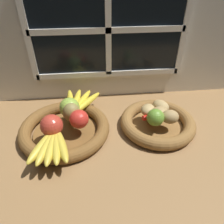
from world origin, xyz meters
The scene contains 16 objects.
ground_plane centered at (0.00, 0.00, -1.50)cm, with size 140.00×90.00×3.00cm, color olive.
back_wall centered at (0.00, 29.77, 27.88)cm, with size 140.00×4.60×55.00cm.
fruit_bowl_left centered at (-19.11, 2.28, 2.16)cm, with size 33.78×33.78×4.67cm.
fruit_bowl_right centered at (16.77, 2.28, 2.17)cm, with size 29.11×29.11×4.67cm.
apple_red_front centered at (-22.28, -3.11, 8.52)cm, with size 7.70×7.70×7.70cm, color #B73828.
apple_green_back centered at (-16.88, 7.03, 8.50)cm, with size 7.66×7.66×7.66cm, color #8CAD3D.
apple_red_right centered at (-13.19, -0.06, 8.11)cm, with size 6.87×6.87×6.87cm, color red.
pear_brown centered at (-16.00, 4.00, 8.39)cm, with size 6.34×6.16×7.43cm, color olive.
banana_bunch_front centered at (-21.74, -9.96, 6.21)cm, with size 14.32×18.14×3.07cm.
banana_bunch_back centered at (-13.88, 14.40, 6.02)cm, with size 15.71×20.02×2.70cm.
potato_large centered at (16.77, 2.28, 6.87)cm, with size 8.18×5.77×4.40cm, color #A38451.
potato_back centered at (18.75, 6.65, 6.91)cm, with size 7.15×5.29×4.47cm, color tan.
potato_small centered at (19.94, -0.90, 7.22)cm, with size 6.40×5.44×5.10cm, color #A38451.
potato_oblong centered at (13.19, 5.06, 6.68)cm, with size 6.35×5.26×4.02cm, color tan.
lime_near centered at (14.20, -1.57, 7.85)cm, with size 6.35×6.35×6.35cm, color olive.
chili_pepper centered at (16.21, 2.85, 5.72)cm, with size 2.09×2.09×11.97cm, color red.
Camera 1 is at (-7.66, -59.32, 53.66)cm, focal length 33.48 mm.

